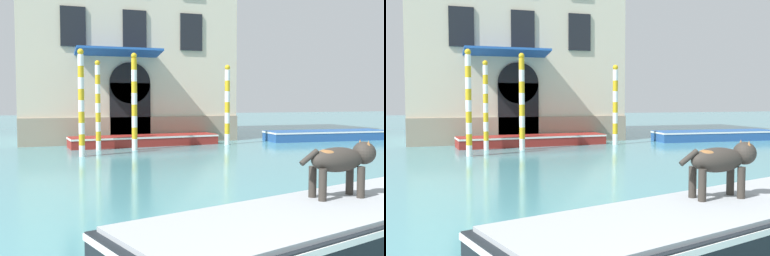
{
  "view_description": "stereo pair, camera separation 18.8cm",
  "coord_description": "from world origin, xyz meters",
  "views": [
    {
      "loc": [
        -3.27,
        -1.57,
        2.11
      ],
      "look_at": [
        1.13,
        11.63,
        1.2
      ],
      "focal_mm": 42.0,
      "sensor_mm": 36.0,
      "label": 1
    },
    {
      "loc": [
        -3.1,
        -1.62,
        2.11
      ],
      "look_at": [
        1.13,
        11.63,
        1.2
      ],
      "focal_mm": 42.0,
      "sensor_mm": 36.0,
      "label": 2
    }
  ],
  "objects": [
    {
      "name": "boat_moored_far",
      "position": [
        10.4,
        17.9,
        0.26
      ],
      "size": [
        6.36,
        1.98,
        0.5
      ],
      "rotation": [
        0.0,
        0.0,
        -0.06
      ],
      "color": "#234C8C",
      "rests_on": "ground_plane"
    },
    {
      "name": "mooring_pole_2",
      "position": [
        -1.12,
        17.04,
        1.85
      ],
      "size": [
        0.21,
        0.21,
        3.67
      ],
      "color": "white",
      "rests_on": "ground_plane"
    },
    {
      "name": "mooring_pole_3",
      "position": [
        -1.93,
        15.13,
        1.97
      ],
      "size": [
        0.23,
        0.23,
        3.91
      ],
      "color": "white",
      "rests_on": "ground_plane"
    },
    {
      "name": "boat_moored_near_palazzo",
      "position": [
        1.09,
        18.21,
        0.25
      ],
      "size": [
        6.8,
        1.92,
        0.46
      ],
      "rotation": [
        0.0,
        0.0,
        0.08
      ],
      "color": "maroon",
      "rests_on": "ground_plane"
    },
    {
      "name": "mooring_pole_0",
      "position": [
        4.78,
        17.45,
        1.85
      ],
      "size": [
        0.24,
        0.24,
        3.65
      ],
      "color": "white",
      "rests_on": "ground_plane"
    },
    {
      "name": "boat_foreground",
      "position": [
        1.3,
        3.95,
        0.33
      ],
      "size": [
        8.32,
        4.19,
        0.62
      ],
      "rotation": [
        0.0,
        0.0,
        0.29
      ],
      "color": "black",
      "rests_on": "ground_plane"
    },
    {
      "name": "mooring_pole_1",
      "position": [
        0.29,
        16.55,
        2.0
      ],
      "size": [
        0.24,
        0.24,
        3.97
      ],
      "color": "white",
      "rests_on": "ground_plane"
    },
    {
      "name": "dog_on_deck",
      "position": [
        1.02,
        4.1,
        1.18
      ],
      "size": [
        1.3,
        0.39,
        0.86
      ],
      "rotation": [
        0.0,
        0.0,
        -0.01
      ],
      "color": "#332D28",
      "rests_on": "boat_foreground"
    }
  ]
}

